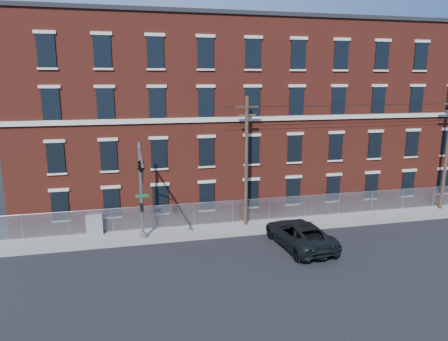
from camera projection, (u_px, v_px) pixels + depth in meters
ground at (240, 257)px, 26.50m from camera, size 140.00×140.00×0.00m
sidewalk at (363, 218)px, 33.90m from camera, size 65.00×3.00×0.12m
mill_building at (320, 112)px, 40.64m from camera, size 55.30×14.32×16.30m
chain_link_fence at (356, 202)px, 34.92m from camera, size 59.06×0.06×1.85m
traffic_signal_mast at (141, 174)px, 26.08m from camera, size 0.90×6.75×7.00m
utility_pole_near at (246, 159)px, 31.11m from camera, size 1.80×0.28×10.00m
utility_pole_mid at (447, 150)px, 35.10m from camera, size 1.80×0.28×10.00m
pickup_truck at (299, 234)px, 28.07m from camera, size 3.50×6.65×1.78m
utility_cabinet at (94, 225)px, 29.93m from camera, size 1.24×0.73×1.46m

